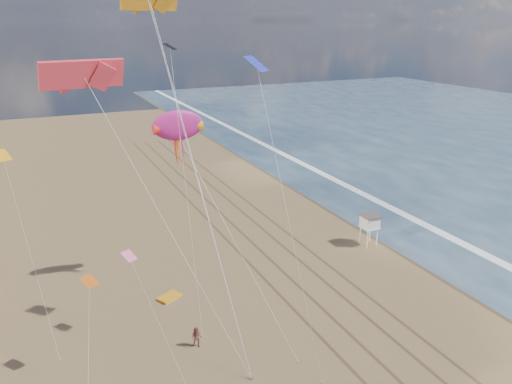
{
  "coord_description": "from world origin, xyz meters",
  "views": [
    {
      "loc": [
        -20.27,
        -13.22,
        24.37
      ],
      "look_at": [
        -2.35,
        26.0,
        9.5
      ],
      "focal_mm": 35.0,
      "sensor_mm": 36.0,
      "label": 1
    }
  ],
  "objects_px": {
    "show_kite": "(178,126)",
    "grounded_kite": "(169,297)",
    "kite_flyer_b": "(197,337)",
    "lifeguard_stand": "(370,222)"
  },
  "relations": [
    {
      "from": "grounded_kite",
      "to": "show_kite",
      "type": "relative_size",
      "value": 0.1
    },
    {
      "from": "lifeguard_stand",
      "to": "grounded_kite",
      "type": "relative_size",
      "value": 1.76
    },
    {
      "from": "grounded_kite",
      "to": "lifeguard_stand",
      "type": "bearing_deg",
      "value": -24.76
    },
    {
      "from": "show_kite",
      "to": "kite_flyer_b",
      "type": "relative_size",
      "value": 12.12
    },
    {
      "from": "show_kite",
      "to": "grounded_kite",
      "type": "bearing_deg",
      "value": -133.73
    },
    {
      "from": "lifeguard_stand",
      "to": "grounded_kite",
      "type": "bearing_deg",
      "value": -175.45
    },
    {
      "from": "grounded_kite",
      "to": "kite_flyer_b",
      "type": "bearing_deg",
      "value": -118.75
    },
    {
      "from": "grounded_kite",
      "to": "show_kite",
      "type": "xyz_separation_m",
      "value": [
        2.39,
        2.5,
        15.39
      ]
    },
    {
      "from": "grounded_kite",
      "to": "kite_flyer_b",
      "type": "distance_m",
      "value": 8.1
    },
    {
      "from": "kite_flyer_b",
      "to": "lifeguard_stand",
      "type": "bearing_deg",
      "value": 51.98
    }
  ]
}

